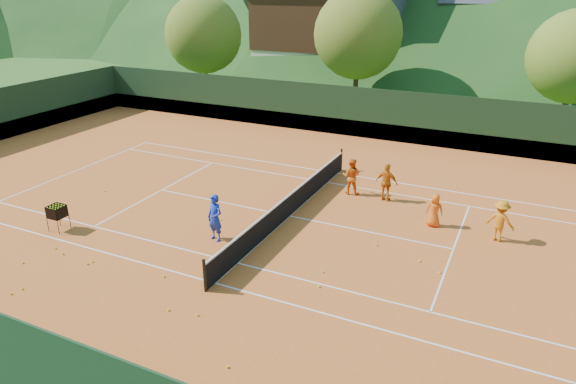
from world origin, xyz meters
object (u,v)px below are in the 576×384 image
at_px(student_c, 434,210).
at_px(ball_hopper, 57,212).
at_px(coach, 215,218).
at_px(tennis_net, 290,205).
at_px(student_a, 351,176).
at_px(student_b, 387,183).
at_px(student_d, 500,221).
at_px(chalet_mid, 518,27).
at_px(chalet_left, 331,17).

xyz_separation_m(student_c, ball_hopper, (-12.72, -6.46, 0.09)).
bearing_deg(coach, tennis_net, 75.78).
xyz_separation_m(student_a, student_b, (1.62, -0.10, 0.01)).
height_order(student_b, tennis_net, student_b).
bearing_deg(student_d, chalet_mid, -75.55).
distance_m(student_d, tennis_net, 7.85).
bearing_deg(tennis_net, student_c, 16.28).
xyz_separation_m(tennis_net, chalet_left, (-10.00, 30.00, 5.13)).
bearing_deg(student_a, chalet_mid, -104.99).
height_order(coach, ball_hopper, coach).
distance_m(student_a, student_c, 4.31).
relative_size(student_c, student_d, 0.84).
height_order(student_a, student_b, student_b).
bearing_deg(tennis_net, student_a, 66.56).
bearing_deg(student_a, tennis_net, 60.03).
bearing_deg(coach, ball_hopper, -148.93).
bearing_deg(student_d, student_c, 6.90).
bearing_deg(student_c, ball_hopper, 21.05).
xyz_separation_m(coach, student_a, (2.98, 6.31, -0.07)).
bearing_deg(student_d, student_a, -5.53).
bearing_deg(student_b, ball_hopper, 43.48).
height_order(tennis_net, chalet_left, chalet_left).
bearing_deg(student_d, tennis_net, 21.58).
relative_size(ball_hopper, chalet_left, 0.07).
distance_m(student_d, chalet_mid, 32.93).
height_order(student_d, chalet_left, chalet_left).
relative_size(student_b, student_d, 1.06).
xyz_separation_m(tennis_net, chalet_mid, (6.00, 34.00, 4.47)).
height_order(tennis_net, chalet_mid, chalet_mid).
height_order(coach, student_d, coach).
height_order(student_c, chalet_mid, chalet_mid).
bearing_deg(chalet_left, student_b, -64.03).
relative_size(student_a, student_b, 0.98).
distance_m(coach, student_b, 7.73).
xyz_separation_m(student_a, tennis_net, (-1.43, -3.30, -0.31)).
relative_size(coach, chalet_left, 0.13).
xyz_separation_m(student_a, ball_hopper, (-8.77, -8.19, -0.06)).
height_order(student_c, ball_hopper, student_c).
relative_size(chalet_left, chalet_mid, 1.09).
bearing_deg(ball_hopper, student_d, 22.59).
relative_size(student_d, tennis_net, 0.13).
relative_size(student_a, chalet_left, 0.12).
xyz_separation_m(student_a, chalet_mid, (4.57, 30.70, 4.16)).
distance_m(coach, chalet_left, 34.40).
height_order(student_c, chalet_left, chalet_left).
bearing_deg(chalet_left, student_c, -61.59).
distance_m(student_a, student_d, 6.58).
xyz_separation_m(student_a, student_c, (3.94, -1.73, -0.16)).
height_order(tennis_net, ball_hopper, tennis_net).
relative_size(student_a, ball_hopper, 1.62).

